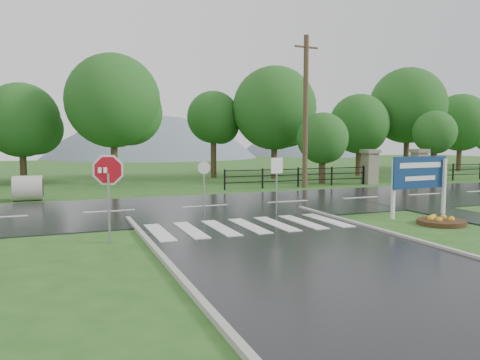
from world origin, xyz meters
name	(u,v)px	position (x,y,z in m)	size (l,w,h in m)	color
ground	(330,265)	(0.00, 0.00, 0.00)	(120.00, 120.00, 0.00)	#28581D
main_road	(205,207)	(0.00, 10.00, 0.00)	(90.00, 8.00, 0.04)	black
walkway	(467,217)	(8.50, 4.00, 0.00)	(2.20, 11.00, 0.04)	#262629
crosswalk	(249,226)	(0.00, 5.00, 0.06)	(6.50, 2.80, 0.02)	silver
pillar_west	(370,166)	(13.00, 16.00, 1.18)	(1.00, 1.00, 2.24)	gray
pillar_east	(419,165)	(17.00, 16.00, 1.18)	(1.00, 1.00, 2.24)	gray
fence_west	(298,175)	(7.75, 16.00, 0.72)	(9.58, 0.08, 1.20)	black
hills	(125,256)	(3.49, 65.00, -15.54)	(102.00, 48.00, 48.00)	slate
treeline	(162,180)	(1.00, 24.00, 0.00)	(83.20, 5.20, 10.00)	#1A5219
stop_sign	(108,178)	(-4.55, 4.30, 1.85)	(1.15, 0.33, 2.66)	#939399
estate_billboard	(420,175)	(6.75, 4.62, 1.57)	(2.61, 0.28, 2.29)	silver
flower_bed	(441,221)	(6.36, 3.10, 0.12)	(1.60, 1.60, 0.32)	#332111
reg_sign_small	(277,175)	(1.98, 7.02, 1.56)	(0.49, 0.06, 2.21)	#939399
reg_sign_round	(204,181)	(-0.64, 8.02, 1.33)	(0.47, 0.16, 2.07)	#939399
utility_pole_east	(306,111)	(7.92, 15.50, 4.57)	(1.60, 0.30, 8.99)	#473523
entrance_tree_left	(323,138)	(10.33, 17.50, 2.96)	(3.36, 3.36, 4.66)	#3D2B1C
entrance_tree_right	(435,133)	(19.70, 17.50, 3.38)	(3.10, 3.10, 4.96)	#3D2B1C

